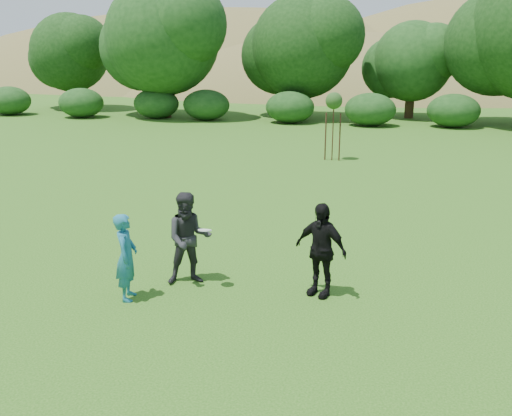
{
  "coord_description": "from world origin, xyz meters",
  "views": [
    {
      "loc": [
        3.34,
        -9.1,
        4.67
      ],
      "look_at": [
        0.0,
        3.0,
        1.1
      ],
      "focal_mm": 40.0,
      "sensor_mm": 36.0,
      "label": 1
    }
  ],
  "objects": [
    {
      "name": "tree_row",
      "position": [
        3.23,
        28.68,
        4.87
      ],
      "size": [
        53.92,
        10.38,
        9.62
      ],
      "color": "#3A2616",
      "rests_on": "ground"
    },
    {
      "name": "sapling",
      "position": [
        0.1,
        14.8,
        2.42
      ],
      "size": [
        0.7,
        0.7,
        2.85
      ],
      "color": "#3C2217",
      "rests_on": "ground"
    },
    {
      "name": "player_grey",
      "position": [
        -0.84,
        0.98,
        0.95
      ],
      "size": [
        1.15,
        1.05,
        1.9
      ],
      "primitive_type": "imported",
      "rotation": [
        0.0,
        0.0,
        0.45
      ],
      "color": "#242427",
      "rests_on": "ground"
    },
    {
      "name": "ground",
      "position": [
        0.0,
        0.0,
        0.0
      ],
      "size": [
        120.0,
        120.0,
        0.0
      ],
      "primitive_type": "plane",
      "color": "#19470C",
      "rests_on": "ground"
    },
    {
      "name": "player_black",
      "position": [
        1.8,
        1.11,
        0.93
      ],
      "size": [
        1.18,
        0.82,
        1.85
      ],
      "primitive_type": "imported",
      "rotation": [
        0.0,
        0.0,
        -0.37
      ],
      "color": "black",
      "rests_on": "ground"
    },
    {
      "name": "player_teal",
      "position": [
        -1.7,
        -0.04,
        0.84
      ],
      "size": [
        0.56,
        0.71,
        1.69
      ],
      "primitive_type": "imported",
      "rotation": [
        0.0,
        0.0,
        1.86
      ],
      "color": "#1C637E",
      "rests_on": "ground"
    },
    {
      "name": "frisbee",
      "position": [
        -0.43,
        0.8,
        1.22
      ],
      "size": [
        0.27,
        0.27,
        0.08
      ],
      "color": "white",
      "rests_on": "ground"
    },
    {
      "name": "hillside",
      "position": [
        -0.56,
        68.45,
        -11.97
      ],
      "size": [
        150.0,
        72.0,
        52.0
      ],
      "color": "olive",
      "rests_on": "ground"
    }
  ]
}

